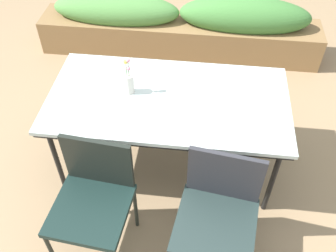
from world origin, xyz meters
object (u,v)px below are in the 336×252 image
chair_near_right (218,210)px  flower_vase (129,81)px  dining_table (168,102)px  chair_near_left (94,196)px  planter_box (181,26)px

chair_near_right → flower_vase: (-0.70, 0.79, 0.34)m
dining_table → chair_near_left: chair_near_left is taller
chair_near_right → flower_vase: 1.11m
chair_near_left → planter_box: (0.33, 2.44, -0.20)m
chair_near_right → chair_near_left: size_ratio=0.97×
dining_table → chair_near_right: (0.41, -0.76, -0.19)m
dining_table → chair_near_right: 0.89m
flower_vase → planter_box: flower_vase is taller
flower_vase → chair_near_right: bearing=-48.6°
flower_vase → dining_table: bearing=-6.1°
chair_near_right → planter_box: 2.49m
dining_table → planter_box: bearing=92.0°
chair_near_right → flower_vase: size_ratio=2.87×
dining_table → chair_near_right: bearing=-61.7°
flower_vase → planter_box: bearing=82.0°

